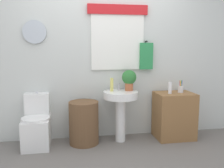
# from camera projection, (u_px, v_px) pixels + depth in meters

# --- Properties ---
(back_wall) EXTENTS (4.40, 0.18, 2.60)m
(back_wall) POSITION_uv_depth(u_px,v_px,m) (103.00, 52.00, 3.67)
(back_wall) COLOR silver
(back_wall) RESTS_ON ground_plane
(toilet) EXTENTS (0.38, 0.51, 0.75)m
(toilet) POSITION_uv_depth(u_px,v_px,m) (37.00, 126.00, 3.40)
(toilet) COLOR white
(toilet) RESTS_ON ground_plane
(laundry_hamper) EXTENTS (0.42, 0.42, 0.61)m
(laundry_hamper) POSITION_uv_depth(u_px,v_px,m) (84.00, 123.00, 3.48)
(laundry_hamper) COLOR brown
(laundry_hamper) RESTS_ON ground_plane
(pedestal_sink) EXTENTS (0.50, 0.50, 0.74)m
(pedestal_sink) POSITION_uv_depth(u_px,v_px,m) (120.00, 104.00, 3.53)
(pedestal_sink) COLOR white
(pedestal_sink) RESTS_ON ground_plane
(faucet) EXTENTS (0.03, 0.03, 0.10)m
(faucet) POSITION_uv_depth(u_px,v_px,m) (119.00, 87.00, 3.61)
(faucet) COLOR silver
(faucet) RESTS_ON pedestal_sink
(wooden_cabinet) EXTENTS (0.56, 0.44, 0.70)m
(wooden_cabinet) POSITION_uv_depth(u_px,v_px,m) (174.00, 115.00, 3.70)
(wooden_cabinet) COLOR olive
(wooden_cabinet) RESTS_ON ground_plane
(soap_bottle) EXTENTS (0.05, 0.05, 0.19)m
(soap_bottle) POSITION_uv_depth(u_px,v_px,m) (112.00, 85.00, 3.52)
(soap_bottle) COLOR #DBD166
(soap_bottle) RESTS_ON pedestal_sink
(potted_plant) EXTENTS (0.21, 0.21, 0.30)m
(potted_plant) POSITION_uv_depth(u_px,v_px,m) (129.00, 79.00, 3.56)
(potted_plant) COLOR #AD5B38
(potted_plant) RESTS_ON pedestal_sink
(lotion_bottle) EXTENTS (0.05, 0.05, 0.18)m
(lotion_bottle) POSITION_uv_depth(u_px,v_px,m) (170.00, 88.00, 3.58)
(lotion_bottle) COLOR white
(lotion_bottle) RESTS_ON wooden_cabinet
(toothbrush_cup) EXTENTS (0.08, 0.08, 0.19)m
(toothbrush_cup) POSITION_uv_depth(u_px,v_px,m) (181.00, 89.00, 3.67)
(toothbrush_cup) COLOR silver
(toothbrush_cup) RESTS_ON wooden_cabinet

